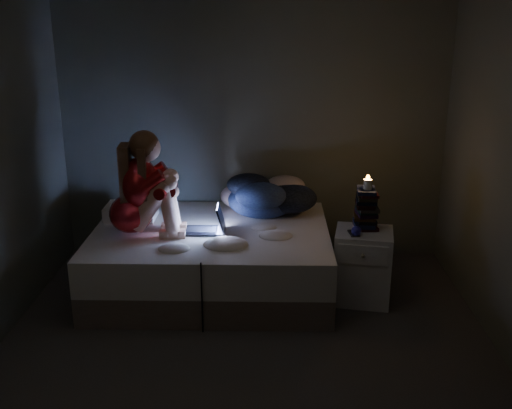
{
  "coord_description": "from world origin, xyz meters",
  "views": [
    {
      "loc": [
        0.15,
        -3.69,
        2.35
      ],
      "look_at": [
        0.05,
        1.0,
        0.8
      ],
      "focal_mm": 42.4,
      "sensor_mm": 36.0,
      "label": 1
    }
  ],
  "objects_px": {
    "woman": "(129,184)",
    "laptop": "(203,218)",
    "nightstand": "(362,266)",
    "phone": "(355,234)",
    "candle": "(368,180)",
    "bed": "(212,259)"
  },
  "relations": [
    {
      "from": "woman",
      "to": "laptop",
      "type": "distance_m",
      "value": 0.67
    },
    {
      "from": "nightstand",
      "to": "phone",
      "type": "distance_m",
      "value": 0.33
    },
    {
      "from": "candle",
      "to": "phone",
      "type": "height_order",
      "value": "candle"
    },
    {
      "from": "bed",
      "to": "nightstand",
      "type": "relative_size",
      "value": 3.26
    },
    {
      "from": "candle",
      "to": "bed",
      "type": "bearing_deg",
      "value": 175.08
    },
    {
      "from": "woman",
      "to": "laptop",
      "type": "height_order",
      "value": "woman"
    },
    {
      "from": "bed",
      "to": "candle",
      "type": "bearing_deg",
      "value": -4.92
    },
    {
      "from": "woman",
      "to": "nightstand",
      "type": "bearing_deg",
      "value": -5.73
    },
    {
      "from": "candle",
      "to": "phone",
      "type": "bearing_deg",
      "value": -122.26
    },
    {
      "from": "bed",
      "to": "candle",
      "type": "distance_m",
      "value": 1.49
    },
    {
      "from": "nightstand",
      "to": "laptop",
      "type": "bearing_deg",
      "value": -175.57
    },
    {
      "from": "laptop",
      "to": "phone",
      "type": "distance_m",
      "value": 1.25
    },
    {
      "from": "woman",
      "to": "candle",
      "type": "height_order",
      "value": "woman"
    },
    {
      "from": "woman",
      "to": "laptop",
      "type": "bearing_deg",
      "value": 2.93
    },
    {
      "from": "bed",
      "to": "woman",
      "type": "bearing_deg",
      "value": -166.94
    },
    {
      "from": "woman",
      "to": "nightstand",
      "type": "relative_size",
      "value": 1.44
    },
    {
      "from": "laptop",
      "to": "candle",
      "type": "distance_m",
      "value": 1.38
    },
    {
      "from": "bed",
      "to": "woman",
      "type": "height_order",
      "value": "woman"
    },
    {
      "from": "woman",
      "to": "laptop",
      "type": "xyz_separation_m",
      "value": [
        0.58,
        0.07,
        -0.32
      ]
    },
    {
      "from": "candle",
      "to": "phone",
      "type": "distance_m",
      "value": 0.44
    },
    {
      "from": "woman",
      "to": "phone",
      "type": "distance_m",
      "value": 1.86
    },
    {
      "from": "bed",
      "to": "laptop",
      "type": "xyz_separation_m",
      "value": [
        -0.05,
        -0.07,
        0.39
      ]
    }
  ]
}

